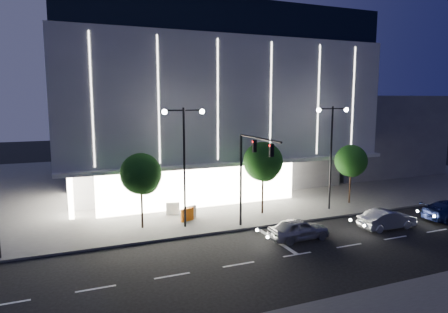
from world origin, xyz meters
The scene contains 15 objects.
ground centered at (0.00, 0.00, 0.00)m, with size 160.00×160.00×0.00m, color black.
sidewalk_museum centered at (5.00, 24.00, 0.07)m, with size 70.00×40.00×0.15m, color #474747.
museum centered at (2.98, 22.31, 9.27)m, with size 30.00×25.80×18.00m.
annex_building centered at (26.00, 24.00, 5.00)m, with size 16.00×20.00×10.00m, color #4C4C51.
traffic_mast centered at (1.00, 3.34, 5.03)m, with size 0.33×5.89×7.07m.
street_lamp_west centered at (-3.00, 6.00, 5.96)m, with size 3.16×0.36×9.00m.
street_lamp_east centered at (10.00, 6.00, 5.96)m, with size 3.16×0.36×9.00m.
tree_left centered at (-5.97, 7.02, 4.03)m, with size 3.02×3.02×5.72m.
tree_mid centered at (4.03, 7.02, 4.33)m, with size 3.25×3.25×6.15m.
tree_right centered at (13.03, 7.02, 3.88)m, with size 2.91×2.91×5.51m.
car_lead centered at (3.54, 0.75, 0.74)m, with size 1.74×4.33×1.48m, color #9A9CA2.
car_second centered at (10.94, 0.28, 0.73)m, with size 1.55×4.44×1.46m, color #B8BCC1.
barrier_b centered at (-3.02, 9.47, 0.65)m, with size 1.10×0.25×1.00m, color white.
barrier_c centered at (-2.44, 7.31, 0.65)m, with size 1.10×0.25×1.00m, color orange.
barrier_d centered at (-2.04, 7.86, 0.65)m, with size 1.10×0.25×1.00m, color silver.
Camera 1 is at (-11.19, -21.72, 9.57)m, focal length 32.00 mm.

